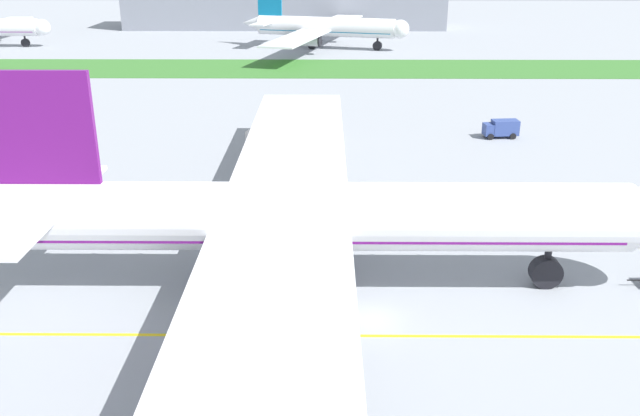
{
  "coord_description": "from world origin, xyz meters",
  "views": [
    {
      "loc": [
        -3.38,
        -44.47,
        26.73
      ],
      "look_at": [
        -3.88,
        13.39,
        3.87
      ],
      "focal_mm": 37.93,
      "sensor_mm": 36.0,
      "label": 1
    }
  ],
  "objects": [
    {
      "name": "airliner_foreground",
      "position": [
        -5.33,
        5.64,
        6.06
      ],
      "size": [
        60.28,
        96.62,
        17.85
      ],
      "color": "white",
      "rests_on": "ground"
    },
    {
      "name": "service_truck_catering_van",
      "position": [
        -11.42,
        45.08,
        1.44
      ],
      "size": [
        5.95,
        3.51,
        2.58
      ],
      "color": "white",
      "rests_on": "ground"
    },
    {
      "name": "apron_taxi_line",
      "position": [
        0.0,
        -2.14,
        0.0
      ],
      "size": [
        280.0,
        0.36,
        0.01
      ],
      "primitive_type": "cube",
      "color": "yellow",
      "rests_on": "ground"
    },
    {
      "name": "parked_airliner_far_right",
      "position": [
        -4.14,
        140.65,
        5.49
      ],
      "size": [
        45.03,
        71.62,
        16.2
      ],
      "color": "white",
      "rests_on": "ground"
    },
    {
      "name": "service_truck_fuel_bowser",
      "position": [
        22.23,
        51.55,
        1.43
      ],
      "size": [
        5.16,
        2.81,
        2.6
      ],
      "color": "#33478C",
      "rests_on": "ground"
    },
    {
      "name": "ground_crew_wingwalker_starboard",
      "position": [
        -20.56,
        13.42,
        1.02
      ],
      "size": [
        0.28,
        0.58,
        1.67
      ],
      "color": "black",
      "rests_on": "ground"
    },
    {
      "name": "grass_median_strip",
      "position": [
        0.0,
        109.1,
        0.05
      ],
      "size": [
        320.0,
        24.0,
        0.1
      ],
      "primitive_type": "cube",
      "color": "#38722D",
      "rests_on": "ground"
    },
    {
      "name": "ground_plane",
      "position": [
        0.0,
        0.0,
        0.0
      ],
      "size": [
        600.0,
        600.0,
        0.0
      ],
      "primitive_type": "plane",
      "color": "#9399A0",
      "rests_on": "ground"
    }
  ]
}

